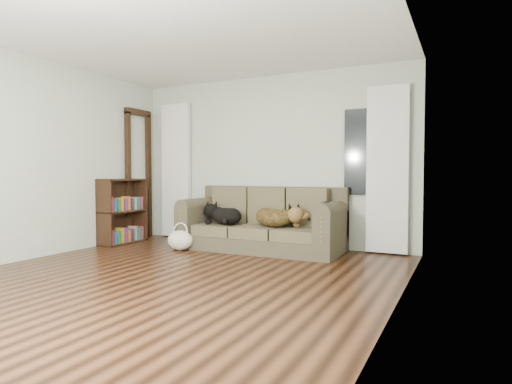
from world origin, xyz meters
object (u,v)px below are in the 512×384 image
at_px(tote_bag, 180,239).
at_px(bookshelf, 123,212).
at_px(dog_shepherd, 276,217).
at_px(dog_black_lab, 225,215).
at_px(sofa, 260,219).

relative_size(tote_bag, bookshelf, 0.38).
height_order(tote_bag, bookshelf, bookshelf).
height_order(dog_shepherd, tote_bag, dog_shepherd).
bearing_deg(dog_black_lab, bookshelf, -131.17).
relative_size(dog_black_lab, dog_shepherd, 0.94).
distance_m(dog_shepherd, tote_bag, 1.41).
bearing_deg(bookshelf, sofa, 4.76).
relative_size(sofa, dog_shepherd, 3.71).
distance_m(sofa, dog_shepherd, 0.27).
xyz_separation_m(sofa, dog_shepherd, (0.26, -0.03, 0.04)).
distance_m(sofa, bookshelf, 2.24).
height_order(sofa, tote_bag, sofa).
distance_m(tote_bag, bookshelf, 1.23).
bearing_deg(tote_bag, dog_black_lab, 44.74).
bearing_deg(dog_black_lab, dog_shepherd, 39.55).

